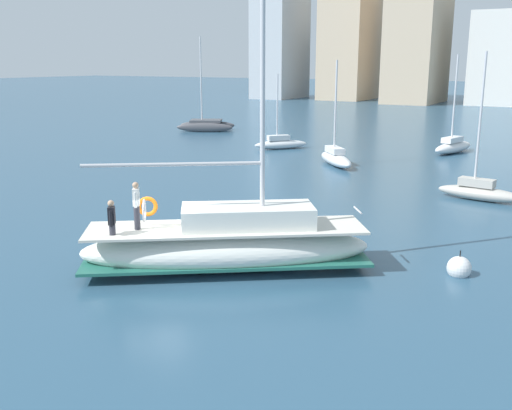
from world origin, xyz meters
TOP-DOWN VIEW (x-y plane):
  - ground_plane at (0.00, 0.00)m, footprint 400.00×400.00m
  - main_sailboat at (1.86, 1.16)m, footprint 9.24×7.47m
  - moored_sloop_near at (3.02, 31.32)m, footprint 2.50×5.31m
  - moored_catamaran at (-21.56, 34.13)m, footprint 6.15×4.87m
  - moored_cutter_left at (-2.68, 21.81)m, footprint 4.16×4.50m
  - moored_cutter_right at (-9.34, 26.69)m, footprint 3.72×3.87m
  - moored_ketch_distant at (7.44, 15.89)m, footprint 4.38×1.63m
  - mooring_buoy at (8.68, 4.42)m, footprint 0.79×0.79m
  - waterfront_buildings at (-0.32, 87.44)m, footprint 83.63×19.77m

SIDE VIEW (x-z plane):
  - ground_plane at x=0.00m, z-range 0.00..0.00m
  - mooring_buoy at x=8.68m, z-range -0.26..0.73m
  - moored_cutter_right at x=-9.34m, z-range -2.44..3.40m
  - moored_ketch_distant at x=7.44m, z-range -3.12..4.13m
  - moored_cutter_left at x=-2.68m, z-range -2.90..3.97m
  - moored_sloop_near at x=3.02m, z-range -3.09..4.19m
  - moored_catamaran at x=-21.56m, z-range -3.90..5.20m
  - main_sailboat at x=1.86m, z-range -5.98..7.81m
  - waterfront_buildings at x=-0.32m, z-range -3.01..24.41m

